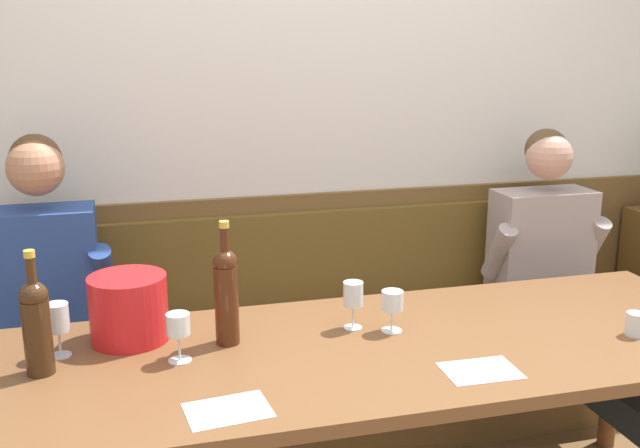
% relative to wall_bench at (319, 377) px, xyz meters
% --- Properties ---
extents(room_wall_back, '(6.80, 0.08, 2.80)m').
position_rel_wall_bench_xyz_m(room_wall_back, '(0.00, 0.26, 1.12)').
color(room_wall_back, silver).
rests_on(room_wall_back, ground).
extents(wood_wainscot_panel, '(6.80, 0.03, 1.01)m').
position_rel_wall_bench_xyz_m(wood_wainscot_panel, '(0.00, 0.21, 0.22)').
color(wood_wainscot_panel, brown).
rests_on(wood_wainscot_panel, ground).
extents(wall_bench, '(2.71, 0.42, 0.94)m').
position_rel_wall_bench_xyz_m(wall_bench, '(0.00, 0.00, 0.00)').
color(wall_bench, brown).
rests_on(wall_bench, ground).
extents(dining_table, '(2.41, 0.85, 0.73)m').
position_rel_wall_bench_xyz_m(dining_table, '(0.00, -0.71, 0.38)').
color(dining_table, brown).
rests_on(dining_table, ground).
extents(person_left_seat, '(0.46, 1.29, 1.32)m').
position_rel_wall_bench_xyz_m(person_left_seat, '(-1.01, -0.37, 0.35)').
color(person_left_seat, '#342A3A').
rests_on(person_left_seat, ground).
extents(person_right_seat, '(0.52, 1.29, 1.28)m').
position_rel_wall_bench_xyz_m(person_right_seat, '(0.98, -0.39, 0.32)').
color(person_right_seat, '#2B2A38').
rests_on(person_right_seat, ground).
extents(ice_bucket, '(0.24, 0.24, 0.21)m').
position_rel_wall_bench_xyz_m(ice_bucket, '(-0.73, -0.48, 0.55)').
color(ice_bucket, red).
rests_on(ice_bucket, dining_table).
extents(wine_bottle_amber_mid, '(0.08, 0.08, 0.36)m').
position_rel_wall_bench_xyz_m(wine_bottle_amber_mid, '(-0.98, -0.65, 0.60)').
color(wine_bottle_amber_mid, '#3C2512').
rests_on(wine_bottle_amber_mid, dining_table).
extents(wine_bottle_green_tall, '(0.07, 0.07, 0.39)m').
position_rel_wall_bench_xyz_m(wine_bottle_green_tall, '(-0.44, -0.58, 0.61)').
color(wine_bottle_green_tall, '#482210').
rests_on(wine_bottle_green_tall, dining_table).
extents(wine_glass_right_end, '(0.07, 0.07, 0.16)m').
position_rel_wall_bench_xyz_m(wine_glass_right_end, '(-0.93, -0.55, 0.56)').
color(wine_glass_right_end, silver).
rests_on(wine_glass_right_end, dining_table).
extents(wine_glass_by_bottle, '(0.07, 0.07, 0.15)m').
position_rel_wall_bench_xyz_m(wine_glass_by_bottle, '(-0.60, -0.67, 0.55)').
color(wine_glass_by_bottle, silver).
rests_on(wine_glass_by_bottle, dining_table).
extents(wine_glass_mid_right, '(0.06, 0.06, 0.16)m').
position_rel_wall_bench_xyz_m(wine_glass_mid_right, '(-0.04, -0.57, 0.56)').
color(wine_glass_mid_right, silver).
rests_on(wine_glass_mid_right, dining_table).
extents(wine_glass_left_end, '(0.07, 0.07, 0.14)m').
position_rel_wall_bench_xyz_m(wine_glass_left_end, '(0.07, -0.62, 0.54)').
color(wine_glass_left_end, silver).
rests_on(wine_glass_left_end, dining_table).
extents(water_tumbler_center, '(0.06, 0.06, 0.08)m').
position_rel_wall_bench_xyz_m(water_tumbler_center, '(0.80, -0.85, 0.49)').
color(water_tumbler_center, silver).
rests_on(water_tumbler_center, dining_table).
extents(tasting_sheet_left_guest, '(0.23, 0.17, 0.00)m').
position_rel_wall_bench_xyz_m(tasting_sheet_left_guest, '(-0.50, -1.00, 0.45)').
color(tasting_sheet_left_guest, white).
rests_on(tasting_sheet_left_guest, dining_table).
extents(tasting_sheet_right_guest, '(0.21, 0.15, 0.00)m').
position_rel_wall_bench_xyz_m(tasting_sheet_right_guest, '(0.22, -0.96, 0.45)').
color(tasting_sheet_right_guest, white).
rests_on(tasting_sheet_right_guest, dining_table).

